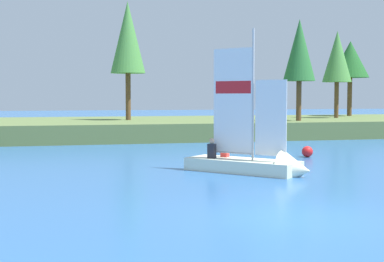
# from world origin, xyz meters

# --- Properties ---
(ground_plane) EXTENTS (200.00, 200.00, 0.00)m
(ground_plane) POSITION_xyz_m (0.00, 0.00, 0.00)
(ground_plane) COLOR #2D609E
(shore_bank) EXTENTS (80.00, 13.34, 1.13)m
(shore_bank) POSITION_xyz_m (0.00, 27.13, 0.57)
(shore_bank) COLOR #5B703D
(shore_bank) RESTS_ON ground
(shoreline_tree_midleft) EXTENTS (2.38, 2.38, 8.11)m
(shoreline_tree_midleft) POSITION_xyz_m (-0.52, 26.76, 6.74)
(shoreline_tree_midleft) COLOR brown
(shoreline_tree_midleft) RESTS_ON shore_bank
(shoreline_tree_centre) EXTENTS (2.12, 2.12, 6.73)m
(shoreline_tree_centre) POSITION_xyz_m (10.37, 22.86, 5.77)
(shoreline_tree_centre) COLOR brown
(shoreline_tree_centre) RESTS_ON shore_bank
(shoreline_tree_midright) EXTENTS (2.19, 2.19, 6.55)m
(shoreline_tree_midright) POSITION_xyz_m (15.28, 26.93, 5.71)
(shoreline_tree_midright) COLOR brown
(shoreline_tree_midright) RESTS_ON shore_bank
(shoreline_tree_right) EXTENTS (3.10, 3.10, 6.19)m
(shoreline_tree_right) POSITION_xyz_m (18.37, 30.50, 5.77)
(shoreline_tree_right) COLOR brown
(shoreline_tree_right) RESTS_ON shore_bank
(sailboat) EXTENTS (4.20, 4.40, 5.60)m
(sailboat) POSITION_xyz_m (1.82, 7.11, 0.39)
(sailboat) COLOR silver
(sailboat) RESTS_ON ground
(channel_buoy) EXTENTS (0.50, 0.50, 0.50)m
(channel_buoy) POSITION_xyz_m (5.80, 11.74, 0.25)
(channel_buoy) COLOR red
(channel_buoy) RESTS_ON ground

